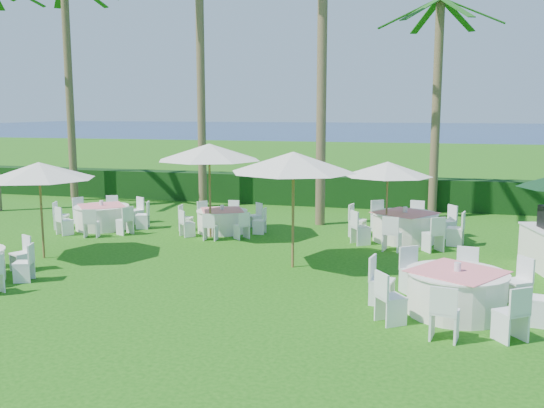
{
  "coord_description": "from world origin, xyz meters",
  "views": [
    {
      "loc": [
        5.67,
        -11.79,
        3.81
      ],
      "look_at": [
        1.55,
        3.75,
        1.3
      ],
      "focal_mm": 40.0,
      "sensor_mm": 36.0,
      "label": 1
    }
  ],
  "objects_px": {
    "banquet_table_f": "(405,226)",
    "banquet_table_c": "(456,291)",
    "banquet_table_e": "(222,220)",
    "umbrella_a": "(39,171)",
    "umbrella_d": "(388,169)",
    "umbrella_c": "(209,152)",
    "umbrella_b": "(293,162)",
    "banquet_table_d": "(102,216)"
  },
  "relations": [
    {
      "from": "banquet_table_e",
      "to": "umbrella_a",
      "type": "xyz_separation_m",
      "value": [
        -3.35,
        -4.38,
        1.9
      ]
    },
    {
      "from": "banquet_table_d",
      "to": "banquet_table_c",
      "type": "bearing_deg",
      "value": -27.82
    },
    {
      "from": "banquet_table_c",
      "to": "umbrella_c",
      "type": "relative_size",
      "value": 1.06
    },
    {
      "from": "umbrella_b",
      "to": "umbrella_a",
      "type": "bearing_deg",
      "value": -173.34
    },
    {
      "from": "banquet_table_e",
      "to": "banquet_table_f",
      "type": "xyz_separation_m",
      "value": [
        5.6,
        0.17,
        0.07
      ]
    },
    {
      "from": "banquet_table_f",
      "to": "umbrella_d",
      "type": "distance_m",
      "value": 1.85
    },
    {
      "from": "banquet_table_d",
      "to": "umbrella_a",
      "type": "height_order",
      "value": "umbrella_a"
    },
    {
      "from": "banquet_table_d",
      "to": "umbrella_a",
      "type": "relative_size",
      "value": 1.07
    },
    {
      "from": "banquet_table_c",
      "to": "banquet_table_f",
      "type": "relative_size",
      "value": 0.99
    },
    {
      "from": "banquet_table_f",
      "to": "umbrella_b",
      "type": "xyz_separation_m",
      "value": [
        -2.49,
        -3.79,
        2.13
      ]
    },
    {
      "from": "banquet_table_d",
      "to": "umbrella_a",
      "type": "bearing_deg",
      "value": -81.39
    },
    {
      "from": "umbrella_a",
      "to": "umbrella_c",
      "type": "xyz_separation_m",
      "value": [
        3.27,
        3.54,
        0.3
      ]
    },
    {
      "from": "banquet_table_d",
      "to": "umbrella_c",
      "type": "bearing_deg",
      "value": -5.3
    },
    {
      "from": "banquet_table_e",
      "to": "umbrella_b",
      "type": "xyz_separation_m",
      "value": [
        3.11,
        -3.62,
        2.21
      ]
    },
    {
      "from": "banquet_table_c",
      "to": "umbrella_a",
      "type": "xyz_separation_m",
      "value": [
        -10.19,
        1.79,
        1.84
      ]
    },
    {
      "from": "banquet_table_d",
      "to": "umbrella_c",
      "type": "relative_size",
      "value": 0.96
    },
    {
      "from": "banquet_table_f",
      "to": "banquet_table_c",
      "type": "bearing_deg",
      "value": -78.9
    },
    {
      "from": "umbrella_c",
      "to": "banquet_table_c",
      "type": "bearing_deg",
      "value": -37.59
    },
    {
      "from": "umbrella_c",
      "to": "umbrella_d",
      "type": "relative_size",
      "value": 1.24
    },
    {
      "from": "banquet_table_c",
      "to": "umbrella_d",
      "type": "xyz_separation_m",
      "value": [
        -1.75,
        5.84,
        1.72
      ]
    },
    {
      "from": "banquet_table_e",
      "to": "banquet_table_c",
      "type": "bearing_deg",
      "value": -42.02
    },
    {
      "from": "banquet_table_c",
      "to": "banquet_table_f",
      "type": "height_order",
      "value": "banquet_table_f"
    },
    {
      "from": "banquet_table_c",
      "to": "umbrella_b",
      "type": "relative_size",
      "value": 1.08
    },
    {
      "from": "banquet_table_e",
      "to": "umbrella_d",
      "type": "xyz_separation_m",
      "value": [
        5.1,
        -0.33,
        1.78
      ]
    },
    {
      "from": "banquet_table_e",
      "to": "umbrella_b",
      "type": "relative_size",
      "value": 0.91
    },
    {
      "from": "banquet_table_d",
      "to": "banquet_table_f",
      "type": "height_order",
      "value": "banquet_table_f"
    },
    {
      "from": "banquet_table_c",
      "to": "umbrella_b",
      "type": "height_order",
      "value": "umbrella_b"
    },
    {
      "from": "umbrella_a",
      "to": "umbrella_b",
      "type": "bearing_deg",
      "value": 6.66
    },
    {
      "from": "umbrella_a",
      "to": "umbrella_d",
      "type": "bearing_deg",
      "value": 25.62
    },
    {
      "from": "umbrella_a",
      "to": "umbrella_d",
      "type": "xyz_separation_m",
      "value": [
        8.44,
        4.05,
        -0.12
      ]
    },
    {
      "from": "umbrella_c",
      "to": "banquet_table_f",
      "type": "bearing_deg",
      "value": 10.06
    },
    {
      "from": "umbrella_d",
      "to": "banquet_table_e",
      "type": "bearing_deg",
      "value": 176.33
    },
    {
      "from": "banquet_table_e",
      "to": "umbrella_a",
      "type": "height_order",
      "value": "umbrella_a"
    },
    {
      "from": "umbrella_b",
      "to": "umbrella_d",
      "type": "relative_size",
      "value": 1.21
    },
    {
      "from": "banquet_table_f",
      "to": "umbrella_c",
      "type": "height_order",
      "value": "umbrella_c"
    },
    {
      "from": "banquet_table_f",
      "to": "umbrella_a",
      "type": "bearing_deg",
      "value": -153.06
    },
    {
      "from": "banquet_table_e",
      "to": "umbrella_d",
      "type": "bearing_deg",
      "value": -3.67
    },
    {
      "from": "umbrella_d",
      "to": "banquet_table_f",
      "type": "bearing_deg",
      "value": 44.75
    },
    {
      "from": "banquet_table_c",
      "to": "umbrella_b",
      "type": "bearing_deg",
      "value": 145.76
    },
    {
      "from": "banquet_table_e",
      "to": "banquet_table_f",
      "type": "distance_m",
      "value": 5.6
    },
    {
      "from": "banquet_table_c",
      "to": "banquet_table_e",
      "type": "relative_size",
      "value": 1.18
    },
    {
      "from": "banquet_table_d",
      "to": "umbrella_d",
      "type": "distance_m",
      "value": 9.2
    }
  ]
}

